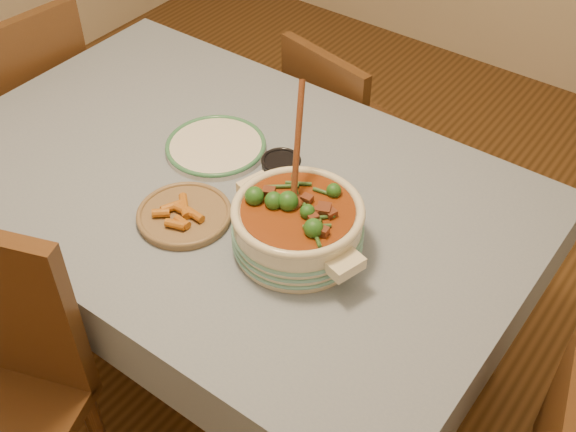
{
  "coord_description": "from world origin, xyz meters",
  "views": [
    {
      "loc": [
        1.05,
        -1.12,
        2.03
      ],
      "look_at": [
        0.3,
        -0.11,
        0.87
      ],
      "focal_mm": 45.0,
      "sensor_mm": 36.0,
      "label": 1
    }
  ],
  "objects_px": {
    "stew_casserole": "(298,223)",
    "chair_far": "(341,131)",
    "dining_table": "(226,205)",
    "condiment_bowl": "(281,166)",
    "chair_left": "(27,110)",
    "white_plate": "(216,146)",
    "fried_plate": "(184,213)"
  },
  "relations": [
    {
      "from": "stew_casserole",
      "to": "condiment_bowl",
      "type": "height_order",
      "value": "stew_casserole"
    },
    {
      "from": "stew_casserole",
      "to": "chair_far",
      "type": "bearing_deg",
      "value": 115.38
    },
    {
      "from": "chair_left",
      "to": "fried_plate",
      "type": "bearing_deg",
      "value": 82.22
    },
    {
      "from": "fried_plate",
      "to": "stew_casserole",
      "type": "bearing_deg",
      "value": 16.95
    },
    {
      "from": "fried_plate",
      "to": "chair_left",
      "type": "bearing_deg",
      "value": 166.3
    },
    {
      "from": "dining_table",
      "to": "stew_casserole",
      "type": "xyz_separation_m",
      "value": [
        0.31,
        -0.09,
        0.17
      ]
    },
    {
      "from": "condiment_bowl",
      "to": "chair_far",
      "type": "relative_size",
      "value": 0.16
    },
    {
      "from": "stew_casserole",
      "to": "white_plate",
      "type": "height_order",
      "value": "stew_casserole"
    },
    {
      "from": "fried_plate",
      "to": "chair_far",
      "type": "relative_size",
      "value": 0.3
    },
    {
      "from": "white_plate",
      "to": "fried_plate",
      "type": "height_order",
      "value": "fried_plate"
    },
    {
      "from": "chair_far",
      "to": "condiment_bowl",
      "type": "bearing_deg",
      "value": 118.48
    },
    {
      "from": "dining_table",
      "to": "chair_far",
      "type": "bearing_deg",
      "value": 95.53
    },
    {
      "from": "fried_plate",
      "to": "chair_far",
      "type": "bearing_deg",
      "value": 95.48
    },
    {
      "from": "chair_far",
      "to": "dining_table",
      "type": "bearing_deg",
      "value": 107.22
    },
    {
      "from": "stew_casserole",
      "to": "chair_far",
      "type": "distance_m",
      "value": 0.96
    },
    {
      "from": "dining_table",
      "to": "chair_far",
      "type": "height_order",
      "value": "chair_far"
    },
    {
      "from": "white_plate",
      "to": "chair_far",
      "type": "relative_size",
      "value": 0.37
    },
    {
      "from": "stew_casserole",
      "to": "fried_plate",
      "type": "relative_size",
      "value": 1.66
    },
    {
      "from": "dining_table",
      "to": "chair_far",
      "type": "xyz_separation_m",
      "value": [
        -0.07,
        0.72,
        -0.19
      ]
    },
    {
      "from": "condiment_bowl",
      "to": "fried_plate",
      "type": "relative_size",
      "value": 0.55
    },
    {
      "from": "stew_casserole",
      "to": "fried_plate",
      "type": "distance_m",
      "value": 0.32
    },
    {
      "from": "white_plate",
      "to": "fried_plate",
      "type": "bearing_deg",
      "value": -65.4
    },
    {
      "from": "condiment_bowl",
      "to": "dining_table",
      "type": "bearing_deg",
      "value": -136.5
    },
    {
      "from": "stew_casserole",
      "to": "fried_plate",
      "type": "height_order",
      "value": "stew_casserole"
    },
    {
      "from": "dining_table",
      "to": "stew_casserole",
      "type": "height_order",
      "value": "stew_casserole"
    },
    {
      "from": "dining_table",
      "to": "condiment_bowl",
      "type": "distance_m",
      "value": 0.2
    },
    {
      "from": "dining_table",
      "to": "white_plate",
      "type": "relative_size",
      "value": 5.51
    },
    {
      "from": "dining_table",
      "to": "chair_far",
      "type": "relative_size",
      "value": 2.03
    },
    {
      "from": "dining_table",
      "to": "chair_left",
      "type": "bearing_deg",
      "value": 175.88
    },
    {
      "from": "stew_casserole",
      "to": "chair_left",
      "type": "relative_size",
      "value": 0.44
    },
    {
      "from": "condiment_bowl",
      "to": "chair_left",
      "type": "bearing_deg",
      "value": -178.27
    },
    {
      "from": "chair_left",
      "to": "white_plate",
      "type": "bearing_deg",
      "value": 96.81
    }
  ]
}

